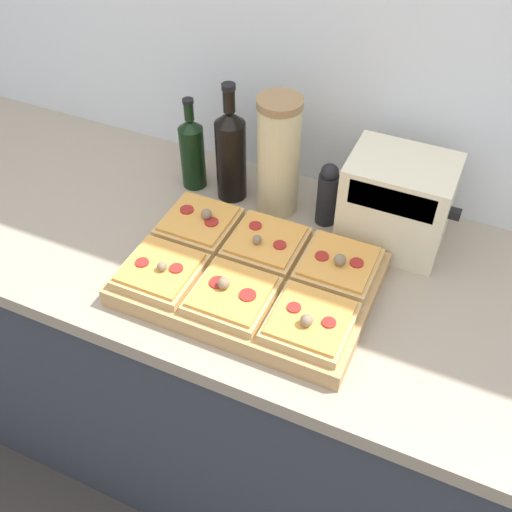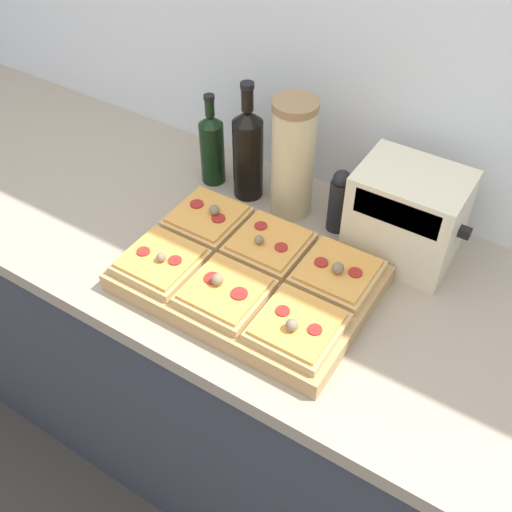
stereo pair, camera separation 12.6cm
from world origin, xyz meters
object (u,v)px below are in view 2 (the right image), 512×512
(toaster_oven, at_px, (407,216))
(olive_oil_bottle, at_px, (212,147))
(pepper_mill, at_px, (339,201))
(grain_jar_tall, at_px, (293,159))
(cutting_board, at_px, (248,278))
(wine_bottle, at_px, (248,152))

(toaster_oven, bearing_deg, olive_oil_bottle, 179.91)
(pepper_mill, distance_m, toaster_oven, 0.16)
(grain_jar_tall, bearing_deg, olive_oil_bottle, 180.00)
(cutting_board, distance_m, olive_oil_bottle, 0.40)
(grain_jar_tall, distance_m, pepper_mill, 0.14)
(cutting_board, relative_size, wine_bottle, 1.70)
(grain_jar_tall, height_order, toaster_oven, grain_jar_tall)
(wine_bottle, bearing_deg, toaster_oven, -0.12)
(cutting_board, distance_m, wine_bottle, 0.34)
(olive_oil_bottle, distance_m, toaster_oven, 0.51)
(grain_jar_tall, distance_m, toaster_oven, 0.29)
(wine_bottle, height_order, grain_jar_tall, wine_bottle)
(cutting_board, bearing_deg, wine_bottle, 122.84)
(olive_oil_bottle, bearing_deg, toaster_oven, -0.09)
(toaster_oven, bearing_deg, grain_jar_tall, 179.83)
(cutting_board, height_order, wine_bottle, wine_bottle)
(pepper_mill, height_order, toaster_oven, toaster_oven)
(cutting_board, xyz_separation_m, olive_oil_bottle, (-0.28, 0.27, 0.08))
(olive_oil_bottle, height_order, grain_jar_tall, grain_jar_tall)
(cutting_board, height_order, toaster_oven, toaster_oven)
(wine_bottle, distance_m, pepper_mill, 0.25)
(olive_oil_bottle, xyz_separation_m, pepper_mill, (0.35, 0.00, -0.02))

